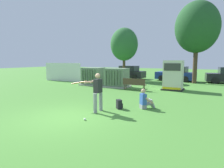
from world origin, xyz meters
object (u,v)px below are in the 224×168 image
backpack (119,104)px  parked_car_leftmost (128,73)px  transformer_west (93,77)px  batter (97,90)px  seated_spectator (145,101)px  generator_enclosure (173,75)px  park_bench (134,83)px  sports_ball (85,119)px  parked_car_left_of_center (176,74)px  transformer_mid_west (117,78)px

backpack → parked_car_leftmost: size_ratio=0.10×
transformer_west → batter: bearing=-56.2°
parked_car_leftmost → seated_spectator: bearing=-64.5°
generator_enclosure → backpack: 7.40m
park_bench → parked_car_leftmost: (-3.99, 8.50, 0.22)m
sports_ball → backpack: size_ratio=0.20×
sports_ball → parked_car_left_of_center: parked_car_left_of_center is taller
sports_ball → backpack: (0.42, 2.24, 0.17)m
seated_spectator → parked_car_leftmost: 14.99m
transformer_west → park_bench: (4.55, -1.25, -0.25)m
generator_enclosure → backpack: (-1.25, -7.24, -0.92)m
batter → backpack: 1.37m
batter → park_bench: bearing=96.0°
parked_car_leftmost → transformer_mid_west: bearing=-74.9°
generator_enclosure → seated_spectator: bearing=-91.5°
generator_enclosure → batter: (-1.93, -8.15, -0.16)m
batter → parked_car_left_of_center: bearing=86.1°
generator_enclosure → seated_spectator: size_ratio=2.39×
park_bench → seated_spectator: size_ratio=1.87×
park_bench → sports_ball: 7.98m
generator_enclosure → parked_car_left_of_center: generator_enclosure is taller
seated_spectator → backpack: 1.26m
transformer_west → parked_car_leftmost: 7.27m
transformer_west → parked_car_leftmost: size_ratio=0.49×
parked_car_leftmost → parked_car_left_of_center: (5.73, 0.00, 0.00)m
generator_enclosure → batter: bearing=-103.3°
sports_ball → parked_car_leftmost: (-4.94, 16.41, 0.71)m
transformer_west → seated_spectator: size_ratio=2.18×
park_bench → batter: size_ratio=1.04×
sports_ball → parked_car_left_of_center: size_ratio=0.02×
park_bench → parked_car_left_of_center: bearing=78.5°
seated_spectator → park_bench: bearing=116.0°
transformer_mid_west → parked_car_leftmost: 7.80m
park_bench → sports_ball: size_ratio=20.05×
transformer_west → sports_ball: (5.50, -9.16, -0.74)m
transformer_mid_west → batter: batter is taller
parked_car_left_of_center → backpack: bearing=-91.5°
transformer_mid_west → generator_enclosure: generator_enclosure is taller
generator_enclosure → batter: generator_enclosure is taller
generator_enclosure → parked_car_left_of_center: bearing=97.3°
batter → parked_car_left_of_center: (1.04, 15.09, -0.22)m
generator_enclosure → park_bench: bearing=-149.1°
parked_car_leftmost → parked_car_left_of_center: size_ratio=0.99×
park_bench → parked_car_leftmost: parked_car_leftmost is taller
generator_enclosure → parked_car_leftmost: generator_enclosure is taller
seated_spectator → batter: bearing=-138.4°
park_bench → backpack: (1.38, -5.66, -0.32)m
transformer_mid_west → seated_spectator: bearing=-53.6°
park_bench → batter: bearing=-84.0°
batter → seated_spectator: size_ratio=1.81×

